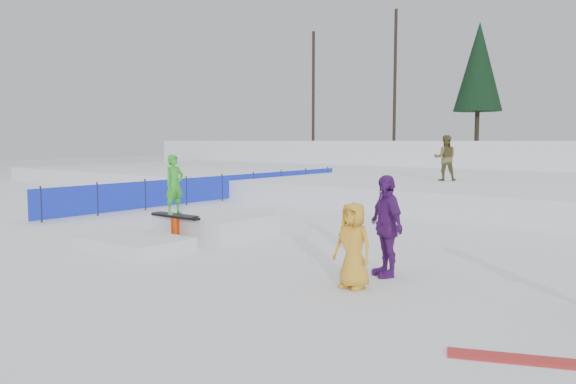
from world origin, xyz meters
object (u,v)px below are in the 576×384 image
Objects in this scene: walker_olive at (445,158)px; spectator_purple at (386,226)px; jib_rail_feature at (193,227)px; safety_fence at (222,187)px; spectator_yellow at (353,245)px.

walker_olive is 1.01× the size of spectator_purple.
spectator_purple is 5.63m from jib_rail_feature.
walker_olive is at bearing 143.89° from spectator_purple.
spectator_yellow reaches higher than safety_fence.
spectator_yellow is at bearing -36.28° from safety_fence.
jib_rail_feature is at bearing 57.30° from walker_olive.
walker_olive is (6.94, 5.87, 1.18)m from safety_fence.
walker_olive reaches higher than jib_rail_feature.
safety_fence is 13.93m from spectator_yellow.
walker_olive is 0.42× the size of jib_rail_feature.
spectator_yellow is (11.23, -8.24, 0.17)m from safety_fence.
walker_olive reaches higher than spectator_purple.
walker_olive is 14.78m from spectator_yellow.
spectator_yellow is at bearing -55.60° from spectator_purple.
spectator_purple is (11.25, -7.16, 0.37)m from safety_fence.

